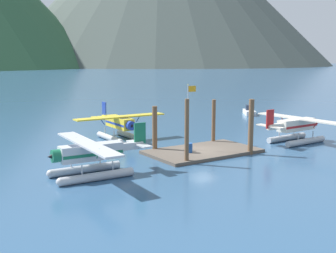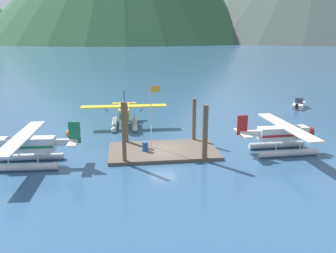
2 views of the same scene
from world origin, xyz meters
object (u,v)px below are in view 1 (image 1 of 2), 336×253
at_px(seaplane_cream_stbd_aft, 296,128).
at_px(seaplane_yellow_bow_left, 120,126).
at_px(mooring_buoy, 81,148).
at_px(boat_white_open_east, 249,111).
at_px(seaplane_silver_port_aft, 91,157).
at_px(fuel_drum, 189,148).
at_px(flagpole, 189,109).

height_order(seaplane_cream_stbd_aft, seaplane_yellow_bow_left, same).
bearing_deg(mooring_buoy, boat_white_open_east, 19.54).
relative_size(mooring_buoy, seaplane_silver_port_aft, 0.08).
relative_size(fuel_drum, mooring_buoy, 1.01).
xyz_separation_m(flagpole, fuel_drum, (-0.80, -1.20, -3.43)).
bearing_deg(seaplane_silver_port_aft, mooring_buoy, 73.49).
height_order(seaplane_cream_stbd_aft, seaplane_silver_port_aft, same).
bearing_deg(seaplane_cream_stbd_aft, seaplane_yellow_bow_left, 142.10).
relative_size(flagpole, fuel_drum, 7.09).
xyz_separation_m(flagpole, mooring_buoy, (-8.77, 5.40, -3.73)).
bearing_deg(seaplane_silver_port_aft, fuel_drum, 8.95).
xyz_separation_m(mooring_buoy, boat_white_open_east, (33.24, 11.80, 0.05)).
height_order(flagpole, fuel_drum, flagpole).
bearing_deg(seaplane_cream_stbd_aft, flagpole, 168.92).
distance_m(flagpole, mooring_buoy, 10.96).
relative_size(fuel_drum, boat_white_open_east, 0.20).
distance_m(seaplane_cream_stbd_aft, seaplane_yellow_bow_left, 19.13).
distance_m(flagpole, seaplane_cream_stbd_aft, 12.94).
bearing_deg(fuel_drum, seaplane_silver_port_aft, -171.05).
height_order(seaplane_cream_stbd_aft, boat_white_open_east, seaplane_cream_stbd_aft).
height_order(seaplane_yellow_bow_left, boat_white_open_east, seaplane_yellow_bow_left).
xyz_separation_m(seaplane_silver_port_aft, boat_white_open_east, (35.69, 20.04, -1.09)).
bearing_deg(boat_white_open_east, mooring_buoy, -160.46).
bearing_deg(boat_white_open_east, fuel_drum, -143.93).
relative_size(seaplane_silver_port_aft, boat_white_open_east, 2.43).
relative_size(seaplane_yellow_bow_left, boat_white_open_east, 2.42).
height_order(mooring_buoy, boat_white_open_east, boat_white_open_east).
distance_m(mooring_buoy, seaplane_yellow_bow_left, 7.35).
relative_size(flagpole, seaplane_cream_stbd_aft, 0.60).
bearing_deg(seaplane_cream_stbd_aft, fuel_drum, 174.66).
bearing_deg(boat_white_open_east, seaplane_yellow_bow_left, -163.79).
xyz_separation_m(seaplane_cream_stbd_aft, seaplane_yellow_bow_left, (-15.10, 11.75, 0.00)).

